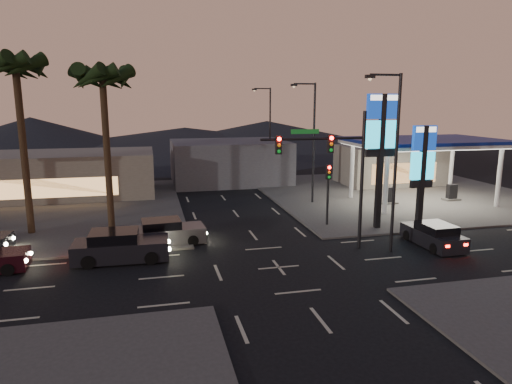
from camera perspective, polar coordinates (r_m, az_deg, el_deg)
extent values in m
plane|color=black|center=(24.14, 2.85, -9.40)|extent=(140.00, 140.00, 0.00)
cube|color=#47443F|center=(44.61, 17.06, -0.17)|extent=(24.00, 24.00, 0.12)
cube|color=#47443F|center=(39.82, -26.99, -2.25)|extent=(24.00, 24.00, 0.12)
cylinder|color=silver|center=(35.75, 15.96, 1.14)|extent=(0.36, 0.36, 5.00)
cylinder|color=silver|center=(41.53, 28.11, 1.60)|extent=(0.36, 0.36, 5.00)
cylinder|color=silver|center=(41.02, 11.90, 2.59)|extent=(0.36, 0.36, 5.00)
cylinder|color=silver|center=(46.14, 23.24, 2.86)|extent=(0.36, 0.36, 5.00)
cube|color=silver|center=(40.55, 20.32, 5.88)|extent=(12.00, 8.00, 0.50)
cube|color=white|center=(40.58, 20.29, 5.46)|extent=(11.60, 7.60, 0.06)
cube|color=navy|center=(40.54, 20.33, 6.09)|extent=(12.20, 8.20, 0.25)
cube|color=black|center=(39.60, 16.26, -0.43)|extent=(0.80, 0.50, 1.40)
cube|color=black|center=(42.85, 23.27, -0.04)|extent=(0.80, 0.50, 1.40)
cube|color=#726B5B|center=(49.56, 16.30, 3.25)|extent=(10.00, 6.00, 4.00)
cube|color=black|center=(31.23, 15.24, 3.48)|extent=(0.35, 0.35, 9.00)
cube|color=navy|center=(30.97, 15.60, 10.28)|extent=(2.20, 0.30, 1.60)
cube|color=white|center=(30.97, 15.66, 11.29)|extent=(1.98, 0.32, 0.35)
cube|color=#17B5DA|center=(31.04, 15.43, 6.96)|extent=(2.20, 0.30, 1.80)
cube|color=black|center=(31.15, 15.31, 4.76)|extent=(2.09, 0.28, 0.50)
cube|color=black|center=(31.80, 19.97, 1.51)|extent=(0.35, 0.35, 7.00)
cube|color=navy|center=(31.49, 20.30, 6.36)|extent=(1.60, 0.30, 1.60)
cube|color=white|center=(31.45, 20.37, 7.35)|extent=(1.44, 0.32, 0.35)
cube|color=#17B5DA|center=(31.67, 20.08, 3.11)|extent=(1.60, 0.30, 1.80)
cube|color=black|center=(31.85, 19.94, 0.98)|extent=(1.52, 0.28, 0.50)
cylinder|color=black|center=(26.86, 13.08, 1.30)|extent=(0.20, 0.20, 8.00)
cylinder|color=black|center=(25.36, 7.20, 6.62)|extent=(6.00, 0.14, 0.14)
cube|color=#0C3F14|center=(25.16, 6.15, 7.52)|extent=(1.60, 0.05, 0.25)
cube|color=black|center=(25.75, 9.28, 5.96)|extent=(0.32, 0.25, 1.00)
sphere|color=#FF0C07|center=(25.59, 9.44, 6.67)|extent=(0.22, 0.22, 0.22)
sphere|color=orange|center=(25.61, 9.41, 5.93)|extent=(0.20, 0.20, 0.20)
sphere|color=#0CB226|center=(25.65, 9.39, 5.20)|extent=(0.20, 0.20, 0.20)
cube|color=black|center=(24.76, 2.82, 5.89)|extent=(0.32, 0.25, 1.00)
sphere|color=#FF0C07|center=(24.59, 2.93, 6.62)|extent=(0.22, 0.22, 0.22)
sphere|color=orange|center=(24.62, 2.92, 5.86)|extent=(0.20, 0.20, 0.20)
sphere|color=#0CB226|center=(24.65, 2.91, 5.09)|extent=(0.20, 0.20, 0.20)
cylinder|color=black|center=(31.71, 8.95, -0.73)|extent=(0.16, 0.16, 4.00)
cube|color=black|center=(31.39, 9.05, 2.48)|extent=(0.32, 0.25, 1.00)
sphere|color=#FF0C07|center=(31.20, 9.17, 3.04)|extent=(0.22, 0.22, 0.22)
sphere|color=orange|center=(31.25, 9.15, 2.44)|extent=(0.20, 0.20, 0.20)
sphere|color=#0CB226|center=(31.30, 9.13, 1.85)|extent=(0.20, 0.20, 0.20)
cylinder|color=black|center=(26.55, 17.04, 3.16)|extent=(0.18, 0.18, 10.00)
cylinder|color=black|center=(25.91, 15.91, 13.92)|extent=(1.80, 0.12, 0.12)
cube|color=black|center=(25.48, 14.07, 13.83)|extent=(0.50, 0.25, 0.18)
sphere|color=#FFCC8C|center=(25.48, 14.06, 13.56)|extent=(0.20, 0.20, 0.20)
cylinder|color=black|center=(38.26, 7.23, 5.90)|extent=(0.18, 0.18, 10.00)
cylinder|color=black|center=(37.82, 6.10, 13.30)|extent=(1.80, 0.12, 0.12)
cube|color=black|center=(37.53, 4.76, 13.19)|extent=(0.50, 0.25, 0.18)
sphere|color=#FFCC8C|center=(37.52, 4.76, 13.00)|extent=(0.20, 0.20, 0.20)
cylinder|color=black|center=(51.57, 1.77, 7.35)|extent=(0.18, 0.18, 10.00)
cylinder|color=black|center=(51.24, 0.80, 12.81)|extent=(1.80, 0.12, 0.12)
cube|color=black|center=(51.03, -0.20, 12.70)|extent=(0.50, 0.25, 0.18)
sphere|color=#FFCC8C|center=(51.02, -0.20, 12.57)|extent=(0.20, 0.20, 0.20)
cylinder|color=black|center=(31.49, -18.10, 4.48)|extent=(0.44, 0.44, 10.20)
sphere|color=black|center=(31.35, -18.69, 13.77)|extent=(0.90, 0.90, 0.90)
cone|color=black|center=(31.25, -16.21, 13.37)|extent=(0.90, 2.74, 1.91)
cone|color=black|center=(32.19, -16.83, 13.26)|extent=(2.57, 2.57, 1.91)
cone|color=black|center=(32.63, -18.44, 13.14)|extent=(2.74, 0.90, 1.91)
cone|color=black|center=(32.34, -20.17, 13.05)|extent=(2.57, 2.57, 1.91)
cone|color=black|center=(31.47, -21.07, 13.06)|extent=(0.90, 2.74, 1.91)
cone|color=black|center=(30.51, -20.57, 13.17)|extent=(2.57, 2.57, 1.91)
cone|color=black|center=(30.04, -18.87, 13.32)|extent=(2.74, 0.90, 1.91)
cone|color=black|center=(30.35, -17.03, 13.40)|extent=(2.57, 2.57, 1.91)
cylinder|color=black|center=(32.27, -27.03, 4.50)|extent=(0.44, 0.44, 10.80)
sphere|color=black|center=(32.20, -27.91, 14.07)|extent=(0.90, 0.90, 0.90)
cone|color=black|center=(31.90, -25.54, 13.77)|extent=(0.90, 2.74, 1.91)
cone|color=black|center=(32.87, -25.87, 13.64)|extent=(2.57, 2.57, 1.91)
cone|color=black|center=(33.44, -27.30, 13.45)|extent=(2.74, 0.90, 1.91)
cone|color=black|center=(33.30, -29.04, 13.31)|extent=(2.57, 2.57, 1.91)
cone|color=black|center=(30.92, -28.46, 13.63)|extent=(2.74, 0.90, 1.91)
cone|color=black|center=(31.08, -26.60, 13.78)|extent=(2.57, 2.57, 1.91)
cube|color=#726B5B|center=(44.83, -22.97, 2.01)|extent=(16.00, 8.00, 4.00)
cube|color=#4C4C51|center=(48.82, -3.33, 3.81)|extent=(12.00, 9.00, 4.40)
cone|color=black|center=(83.98, -26.25, 6.34)|extent=(40.00, 40.00, 6.00)
cone|color=black|center=(84.64, 1.38, 7.18)|extent=(50.00, 50.00, 5.00)
cone|color=black|center=(82.19, -8.86, 6.58)|extent=(60.00, 60.00, 4.00)
cube|color=black|center=(25.96, -16.47, -6.90)|extent=(5.07, 2.25, 1.03)
cube|color=black|center=(25.79, -17.31, -5.48)|extent=(2.56, 2.01, 0.74)
cylinder|color=black|center=(26.86, -12.86, -6.69)|extent=(0.74, 0.29, 0.73)
cylinder|color=black|center=(25.02, -12.94, -8.04)|extent=(0.74, 0.29, 0.73)
cylinder|color=black|center=(27.14, -19.65, -6.89)|extent=(0.74, 0.29, 0.73)
cylinder|color=black|center=(25.33, -20.24, -8.23)|extent=(0.74, 0.29, 0.73)
sphere|color=#FFF2BF|center=(26.48, -10.92, -6.09)|extent=(0.25, 0.25, 0.25)
sphere|color=#FFF2BF|center=(25.17, -10.87, -7.01)|extent=(0.25, 0.25, 0.25)
cube|color=#FF140A|center=(26.90, -21.73, -6.23)|extent=(0.10, 0.29, 0.16)
cube|color=#FF140A|center=(25.62, -22.24, -7.13)|extent=(0.10, 0.29, 0.16)
cylinder|color=black|center=(27.61, -27.84, -7.35)|extent=(0.64, 0.26, 0.64)
cylinder|color=black|center=(26.05, -28.60, -8.50)|extent=(0.64, 0.26, 0.64)
sphere|color=#FFF2BF|center=(27.12, -26.36, -6.87)|extent=(0.22, 0.22, 0.22)
sphere|color=#FFF2BF|center=(26.01, -26.83, -7.67)|extent=(0.22, 0.22, 0.22)
cube|color=#555558|center=(28.31, -11.09, -5.26)|extent=(4.67, 2.23, 0.93)
cube|color=black|center=(28.11, -11.77, -4.09)|extent=(2.39, 1.91, 0.67)
cylinder|color=black|center=(29.38, -8.46, -5.03)|extent=(0.68, 0.29, 0.66)
cylinder|color=black|center=(27.72, -7.89, -6.02)|extent=(0.68, 0.29, 0.66)
cylinder|color=black|center=(29.11, -14.11, -5.41)|extent=(0.68, 0.29, 0.66)
cylinder|color=black|center=(27.43, -13.89, -6.43)|extent=(0.68, 0.29, 0.66)
sphere|color=#FFF2BF|center=(29.18, -6.79, -4.47)|extent=(0.23, 0.23, 0.23)
sphere|color=#FFF2BF|center=(28.01, -6.32, -5.13)|extent=(0.23, 0.23, 0.23)
cube|color=#FF140A|center=(28.73, -15.76, -4.91)|extent=(0.10, 0.26, 0.14)
cube|color=#FF140A|center=(27.54, -15.68, -5.60)|extent=(0.10, 0.26, 0.14)
cylinder|color=black|center=(31.06, -29.30, -5.51)|extent=(0.66, 0.28, 0.65)
sphere|color=#FFF2BF|center=(30.48, -28.08, -5.10)|extent=(0.22, 0.22, 0.22)
sphere|color=#FFF2BF|center=(29.39, -28.81, -5.74)|extent=(0.22, 0.22, 0.22)
cube|color=black|center=(29.39, 21.22, -5.27)|extent=(1.87, 4.31, 0.88)
cube|color=black|center=(29.01, 21.63, -4.32)|extent=(1.69, 2.17, 0.63)
cylinder|color=black|center=(30.08, 18.40, -5.16)|extent=(0.24, 0.63, 0.62)
cylinder|color=black|center=(30.98, 20.99, -4.86)|extent=(0.24, 0.63, 0.62)
cylinder|color=black|center=(27.93, 21.41, -6.62)|extent=(0.24, 0.63, 0.62)
cylinder|color=black|center=(28.91, 24.09, -6.23)|extent=(0.24, 0.63, 0.62)
cube|color=#FF140A|center=(27.37, 22.82, -6.27)|extent=(0.24, 0.08, 0.14)
cube|color=#FF140A|center=(28.08, 24.74, -6.00)|extent=(0.24, 0.08, 0.14)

